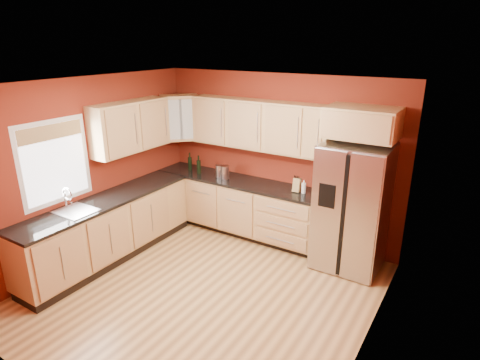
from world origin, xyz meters
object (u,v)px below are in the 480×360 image
object	(u,v)px
wine_bottle_a	(190,161)
knife_block	(297,185)
refrigerator	(352,207)
soap_dispenser	(304,187)
canister_left	(219,171)

from	to	relation	value
wine_bottle_a	knife_block	bearing A→B (deg)	0.18
refrigerator	knife_block	xyz separation A→B (m)	(-0.86, 0.09, 0.13)
refrigerator	soap_dispenser	world-z (taller)	refrigerator
knife_block	canister_left	bearing A→B (deg)	179.53
refrigerator	knife_block	size ratio (longest dim) A/B	8.65
canister_left	soap_dispenser	distance (m)	1.47
knife_block	soap_dispenser	distance (m)	0.11
knife_block	soap_dispenser	bearing A→B (deg)	-4.68
refrigerator	wine_bottle_a	xyz separation A→B (m)	(-2.88, 0.08, 0.18)
refrigerator	soap_dispenser	size ratio (longest dim) A/B	9.15
wine_bottle_a	soap_dispenser	distance (m)	2.12
refrigerator	wine_bottle_a	bearing A→B (deg)	178.40
refrigerator	soap_dispenser	bearing A→B (deg)	173.73
refrigerator	knife_block	world-z (taller)	refrigerator
wine_bottle_a	soap_dispenser	size ratio (longest dim) A/B	1.59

